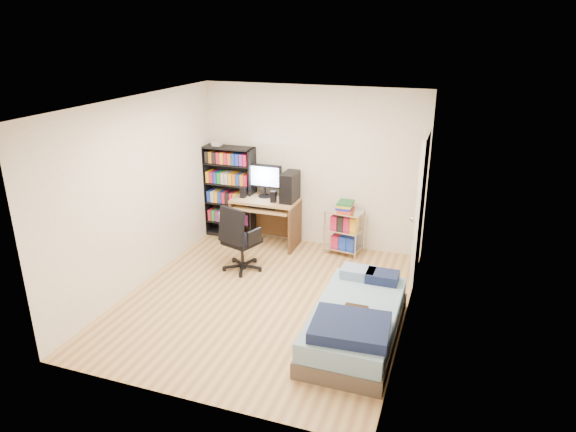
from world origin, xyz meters
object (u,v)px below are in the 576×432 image
at_px(office_chair, 240,250).
at_px(bed, 356,322).
at_px(computer_desk, 273,203).
at_px(media_shelf, 230,191).

height_order(office_chair, bed, office_chair).
distance_m(computer_desk, bed, 2.93).
distance_m(media_shelf, bed, 3.56).
height_order(media_shelf, office_chair, media_shelf).
bearing_deg(media_shelf, bed, -41.74).
relative_size(media_shelf, computer_desk, 1.22).
xyz_separation_m(media_shelf, office_chair, (0.69, -1.15, -0.47)).
bearing_deg(media_shelf, computer_desk, -7.87).
relative_size(media_shelf, bed, 0.86).
distance_m(office_chair, bed, 2.28).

